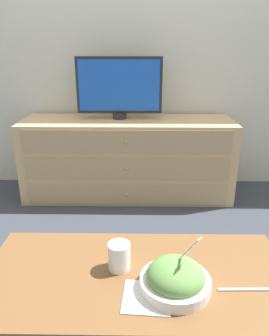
# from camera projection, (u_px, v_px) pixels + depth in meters

# --- Properties ---
(ground_plane) EXTENTS (12.00, 12.00, 0.00)m
(ground_plane) POSITION_uv_depth(u_px,v_px,m) (131.00, 181.00, 2.99)
(ground_plane) COLOR #383D47
(wall_back) EXTENTS (12.00, 0.05, 2.60)m
(wall_back) POSITION_uv_depth(u_px,v_px,m) (131.00, 26.00, 2.55)
(wall_back) COLOR silver
(wall_back) RESTS_ON ground_plane
(dresser) EXTENTS (1.63, 0.50, 0.62)m
(dresser) POSITION_uv_depth(u_px,v_px,m) (128.00, 158.00, 2.62)
(dresser) COLOR tan
(dresser) RESTS_ON ground_plane
(tv) EXTENTS (0.65, 0.11, 0.46)m
(tv) POSITION_uv_depth(u_px,v_px,m) (119.00, 87.00, 2.48)
(tv) COLOR #232328
(tv) RESTS_ON dresser
(coffee_table) EXTENTS (1.03, 0.50, 0.45)m
(coffee_table) POSITION_uv_depth(u_px,v_px,m) (137.00, 289.00, 1.11)
(coffee_table) COLOR brown
(coffee_table) RESTS_ON ground_plane
(takeout_bowl) EXTENTS (0.22, 0.22, 0.19)m
(takeout_bowl) POSITION_uv_depth(u_px,v_px,m) (175.00, 279.00, 1.01)
(takeout_bowl) COLOR silver
(takeout_bowl) RESTS_ON coffee_table
(drink_cup) EXTENTS (0.08, 0.08, 0.10)m
(drink_cup) POSITION_uv_depth(u_px,v_px,m) (119.00, 258.00, 1.11)
(drink_cup) COLOR white
(drink_cup) RESTS_ON coffee_table
(napkin) EXTENTS (0.15, 0.15, 0.00)m
(napkin) POSITION_uv_depth(u_px,v_px,m) (147.00, 297.00, 0.99)
(napkin) COLOR white
(napkin) RESTS_ON coffee_table
(knife) EXTENTS (0.19, 0.01, 0.01)m
(knife) POSITION_uv_depth(u_px,v_px,m) (248.00, 289.00, 1.02)
(knife) COLOR silver
(knife) RESTS_ON coffee_table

